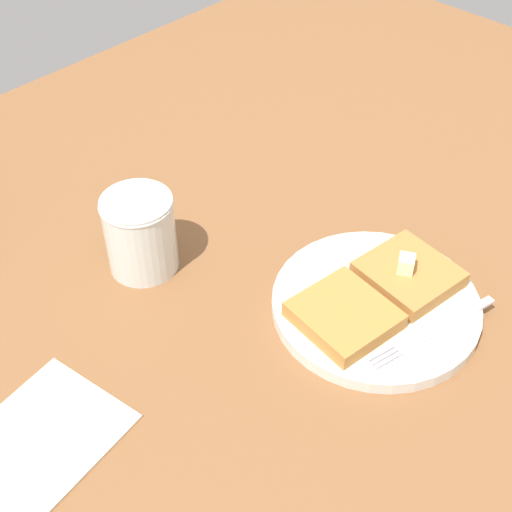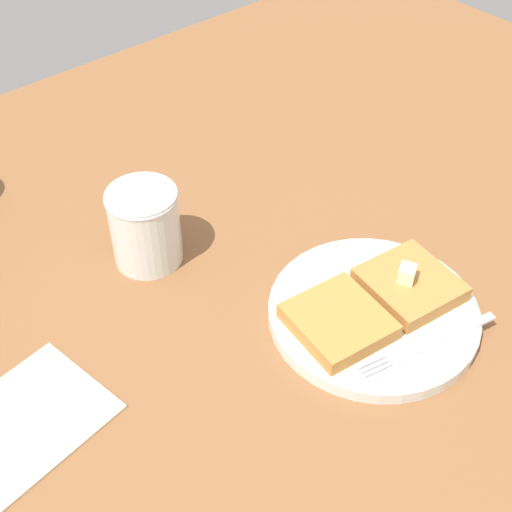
% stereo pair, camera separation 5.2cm
% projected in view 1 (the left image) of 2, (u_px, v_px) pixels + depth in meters
% --- Properties ---
extents(table_surface, '(1.22, 1.22, 0.03)m').
position_uv_depth(table_surface, '(378.00, 249.00, 0.84)').
color(table_surface, brown).
rests_on(table_surface, ground).
extents(plate, '(0.22, 0.22, 0.01)m').
position_uv_depth(plate, '(376.00, 304.00, 0.75)').
color(plate, silver).
rests_on(plate, table_surface).
extents(toast_slice_left, '(0.10, 0.10, 0.02)m').
position_uv_depth(toast_slice_left, '(408.00, 274.00, 0.76)').
color(toast_slice_left, '#B77939').
rests_on(toast_slice_left, plate).
extents(toast_slice_middle, '(0.10, 0.10, 0.02)m').
position_uv_depth(toast_slice_middle, '(344.00, 315.00, 0.71)').
color(toast_slice_middle, '#BC7D39').
rests_on(toast_slice_middle, plate).
extents(butter_pat_primary, '(0.02, 0.02, 0.02)m').
position_uv_depth(butter_pat_primary, '(406.00, 264.00, 0.74)').
color(butter_pat_primary, beige).
rests_on(butter_pat_primary, toast_slice_left).
extents(fork, '(0.16, 0.05, 0.00)m').
position_uv_depth(fork, '(427.00, 336.00, 0.70)').
color(fork, silver).
rests_on(fork, plate).
extents(syrup_jar, '(0.08, 0.08, 0.09)m').
position_uv_depth(syrup_jar, '(141.00, 236.00, 0.77)').
color(syrup_jar, '#442208').
rests_on(syrup_jar, table_surface).
extents(napkin, '(0.16, 0.14, 0.00)m').
position_uv_depth(napkin, '(41.00, 439.00, 0.63)').
color(napkin, beige).
rests_on(napkin, table_surface).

